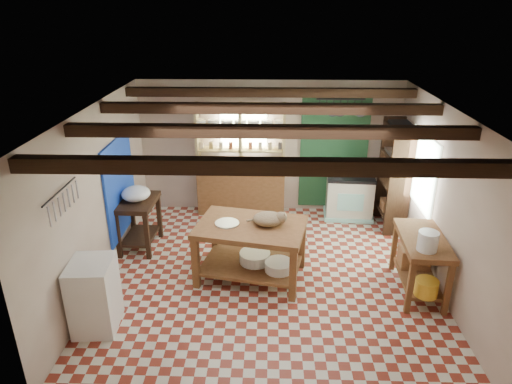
{
  "coord_description": "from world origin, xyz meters",
  "views": [
    {
      "loc": [
        -0.01,
        -6.02,
        3.95
      ],
      "look_at": [
        -0.2,
        0.3,
        1.28
      ],
      "focal_mm": 32.0,
      "sensor_mm": 36.0,
      "label": 1
    }
  ],
  "objects_px": {
    "work_table": "(251,251)",
    "cat": "(268,219)",
    "stove": "(349,196)",
    "prep_table": "(139,224)",
    "right_counter": "(419,264)",
    "white_cabinet": "(94,295)"
  },
  "relations": [
    {
      "from": "work_table",
      "to": "white_cabinet",
      "type": "relative_size",
      "value": 1.66
    },
    {
      "from": "white_cabinet",
      "to": "right_counter",
      "type": "height_order",
      "value": "white_cabinet"
    },
    {
      "from": "prep_table",
      "to": "right_counter",
      "type": "height_order",
      "value": "prep_table"
    },
    {
      "from": "prep_table",
      "to": "cat",
      "type": "bearing_deg",
      "value": -19.62
    },
    {
      "from": "white_cabinet",
      "to": "cat",
      "type": "height_order",
      "value": "cat"
    },
    {
      "from": "work_table",
      "to": "prep_table",
      "type": "distance_m",
      "value": 2.12
    },
    {
      "from": "right_counter",
      "to": "cat",
      "type": "bearing_deg",
      "value": 176.07
    },
    {
      "from": "prep_table",
      "to": "white_cabinet",
      "type": "xyz_separation_m",
      "value": [
        -0.02,
        -2.08,
        0.03
      ]
    },
    {
      "from": "prep_table",
      "to": "stove",
      "type": "bearing_deg",
      "value": 21.13
    },
    {
      "from": "prep_table",
      "to": "white_cabinet",
      "type": "height_order",
      "value": "white_cabinet"
    },
    {
      "from": "prep_table",
      "to": "right_counter",
      "type": "distance_m",
      "value": 4.53
    },
    {
      "from": "white_cabinet",
      "to": "right_counter",
      "type": "bearing_deg",
      "value": 7.71
    },
    {
      "from": "prep_table",
      "to": "white_cabinet",
      "type": "relative_size",
      "value": 0.93
    },
    {
      "from": "white_cabinet",
      "to": "cat",
      "type": "xyz_separation_m",
      "value": [
        2.21,
        1.21,
        0.52
      ]
    },
    {
      "from": "stove",
      "to": "white_cabinet",
      "type": "distance_m",
      "value": 5.07
    },
    {
      "from": "work_table",
      "to": "white_cabinet",
      "type": "distance_m",
      "value": 2.3
    },
    {
      "from": "white_cabinet",
      "to": "work_table",
      "type": "bearing_deg",
      "value": 27.57
    },
    {
      "from": "work_table",
      "to": "cat",
      "type": "distance_m",
      "value": 0.6
    },
    {
      "from": "work_table",
      "to": "stove",
      "type": "bearing_deg",
      "value": 61.58
    },
    {
      "from": "prep_table",
      "to": "right_counter",
      "type": "relative_size",
      "value": 0.73
    },
    {
      "from": "right_counter",
      "to": "white_cabinet",
      "type": "bearing_deg",
      "value": -164.69
    },
    {
      "from": "stove",
      "to": "cat",
      "type": "height_order",
      "value": "cat"
    }
  ]
}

